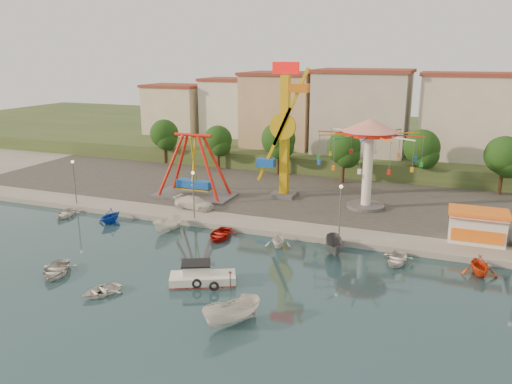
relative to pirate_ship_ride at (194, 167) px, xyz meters
The scene contains 35 objects.
ground 24.41m from the pirate_ship_ride, 59.90° to the right, with size 200.00×200.00×0.00m, color #122B33.
quay_deck 43.14m from the pirate_ship_ride, 73.72° to the left, with size 200.00×100.00×0.60m, color #9E998E.
asphalt_pad 15.63m from the pirate_ship_ride, 37.45° to the left, with size 90.00×28.00×0.01m, color #4C4944.
hill_terrace 47.85m from the pirate_ship_ride, 75.40° to the left, with size 200.00×60.00×3.00m, color #384C26.
pirate_ship_ride is the anchor object (origin of this frame).
kamikaze_tower 12.12m from the pirate_ship_ride, 19.06° to the left, with size 4.79×3.10×16.50m.
wave_swinger 21.46m from the pirate_ship_ride, ahead, with size 11.60×11.60×10.40m.
booth_left 32.94m from the pirate_ship_ride, ahead, with size 5.40×3.78×3.08m.
lamp_post_0 14.32m from the pirate_ship_ride, 146.97° to the right, with size 0.14×0.14×5.00m, color #59595E.
lamp_post_1 8.86m from the pirate_ship_ride, 62.54° to the right, with size 0.14×0.14×5.00m, color #59595E.
lamp_post_2 21.54m from the pirate_ship_ride, 21.21° to the right, with size 0.14×0.14×5.00m, color #59595E.
tree_0 21.41m from the pirate_ship_ride, 130.75° to the left, with size 4.60×4.60×7.19m.
tree_1 15.98m from the pirate_ship_ride, 104.36° to the left, with size 4.35×4.35×6.80m.
tree_2 16.27m from the pirate_ship_ride, 68.11° to the left, with size 5.02×5.02×7.85m.
tree_3 21.05m from the pirate_ship_ride, 40.26° to the left, with size 4.68×4.68×7.32m.
tree_4 30.90m from the pirate_ship_ride, 32.48° to the left, with size 4.86×4.86×7.60m.
tree_5 38.97m from the pirate_ship_ride, 22.27° to the left, with size 4.83×4.83×7.54m.
building_0 33.39m from the pirate_ship_ride, 130.14° to the left, with size 9.26×9.53×11.87m, color beige.
building_1 32.12m from the pirate_ship_ride, 106.88° to the left, with size 12.33×9.01×8.63m, color silver.
building_2 31.70m from the pirate_ship_ride, 82.95° to the left, with size 11.95×9.28×11.23m, color tan.
building_3 33.27m from the pirate_ship_ride, 57.80° to the left, with size 12.59×10.50×9.20m, color beige.
building_4 44.34m from the pirate_ship_ride, 45.29° to the left, with size 10.75×9.23×9.24m, color beige.
cabin_motorboat 24.15m from the pirate_ship_ride, 60.98° to the right, with size 5.62×4.09×1.86m.
rowboat_a 24.09m from the pirate_ship_ride, 91.65° to the right, with size 2.91×4.08×0.84m, color beige.
rowboat_b 26.22m from the pirate_ship_ride, 78.41° to the right, with size 2.28×3.19×0.66m, color white.
skiff 30.83m from the pirate_ship_ride, 57.47° to the right, with size 1.71×4.56×1.76m, color silver.
van 6.04m from the pirate_ship_ride, 62.85° to the right, with size 1.93×4.76×1.38m, color white.
moored_boat_0 16.02m from the pirate_ship_ride, 134.93° to the right, with size 2.49×3.48×0.72m, color silver.
moored_boat_1 12.45m from the pirate_ship_ride, 113.12° to the right, with size 2.72×3.16×1.66m, color #1445B5.
moored_boat_2 11.86m from the pirate_ship_ride, 76.49° to the right, with size 1.44×3.84×1.48m, color white.
moored_boat_3 14.50m from the pirate_ship_ride, 51.93° to the right, with size 2.87×4.02×0.83m, color #B0150E.
moored_boat_4 18.79m from the pirate_ship_ride, 36.53° to the right, with size 2.50×2.90×1.53m, color white.
moored_boat_5 23.37m from the pirate_ship_ride, 28.38° to the right, with size 1.58×4.19×1.62m, color #55565A.
moored_boat_6 28.42m from the pirate_ship_ride, 22.96° to the right, with size 2.64×3.69×0.77m, color silver.
moored_boat_7 34.62m from the pirate_ship_ride, 18.58° to the right, with size 2.85×3.30×1.74m, color red.
Camera 1 is at (16.95, -33.06, 17.94)m, focal length 35.00 mm.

